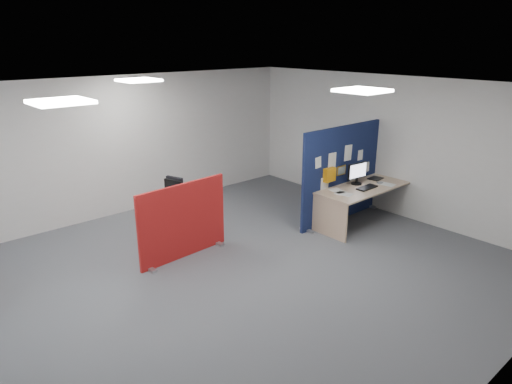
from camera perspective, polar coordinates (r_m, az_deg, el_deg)
floor at (r=6.67m, az=-6.30°, el=-11.53°), size 9.00×9.00×0.00m
ceiling at (r=5.81m, az=-7.25°, el=12.20°), size 9.00×7.00×0.02m
wall_back at (r=9.11m, az=-19.50°, el=4.92°), size 9.00×0.02×2.70m
wall_front at (r=4.01m, az=24.08°, el=-12.76°), size 9.00×0.02×2.70m
wall_right at (r=9.32m, az=16.67°, el=5.50°), size 0.02×7.00×2.70m
ceiling_lights at (r=6.55m, az=-8.16°, el=12.59°), size 4.10×4.10×0.04m
navy_divider at (r=8.80m, az=10.76°, el=2.26°), size 2.22×0.30×1.83m
main_desk at (r=8.79m, az=12.88°, el=-0.25°), size 1.95×0.86×0.73m
monitor_main at (r=8.76m, az=12.54°, el=2.41°), size 0.47×0.20×0.41m
keyboard at (r=8.62m, az=13.71°, el=0.55°), size 0.45×0.19×0.02m
mouse at (r=8.97m, az=15.21°, el=1.14°), size 0.11×0.08×0.03m
paper_tray at (r=9.26m, az=14.71°, el=1.66°), size 0.30×0.25×0.01m
red_divider at (r=7.30m, az=-9.08°, el=-3.67°), size 1.63×0.30×1.22m
office_chair at (r=8.27m, az=-10.61°, el=-1.33°), size 0.66×0.63×0.99m
desk_papers at (r=8.51m, az=12.46°, el=0.31°), size 1.31×0.69×0.00m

